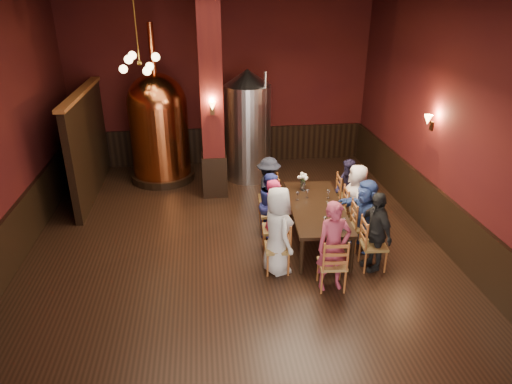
{
  "coord_description": "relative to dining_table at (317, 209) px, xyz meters",
  "views": [
    {
      "loc": [
        -0.53,
        -7.33,
        4.6
      ],
      "look_at": [
        0.38,
        0.2,
        1.17
      ],
      "focal_mm": 32.0,
      "sensor_mm": 36.0,
      "label": 1
    }
  ],
  "objects": [
    {
      "name": "wine_glass_4",
      "position": [
        0.31,
        0.32,
        0.15
      ],
      "size": [
        0.07,
        0.07,
        0.17
      ],
      "primitive_type": null,
      "color": "white",
      "rests_on": "dining_table"
    },
    {
      "name": "person_8",
      "position": [
        -0.11,
        -1.55,
        0.09
      ],
      "size": [
        0.6,
        0.42,
        1.55
      ],
      "primitive_type": "imported",
      "rotation": [
        0.0,
        0.0,
        6.38
      ],
      "color": "#933148",
      "rests_on": "ground"
    },
    {
      "name": "dining_table",
      "position": [
        0.0,
        0.0,
        0.0
      ],
      "size": [
        1.16,
        2.46,
        0.75
      ],
      "rotation": [
        0.0,
        0.0,
        -0.07
      ],
      "color": "black",
      "rests_on": "ground"
    },
    {
      "name": "wine_glass_5",
      "position": [
        0.09,
        -0.98,
        0.15
      ],
      "size": [
        0.07,
        0.07,
        0.17
      ],
      "primitive_type": null,
      "color": "white",
      "rests_on": "dining_table"
    },
    {
      "name": "chair_0",
      "position": [
        -0.92,
        -0.94,
        -0.23
      ],
      "size": [
        0.49,
        0.49,
        0.92
      ],
      "primitive_type": null,
      "rotation": [
        0.0,
        0.0,
        -1.64
      ],
      "color": "#9C5727",
      "rests_on": "ground"
    },
    {
      "name": "wainscot_left",
      "position": [
        -5.53,
        -0.33,
        -0.19
      ],
      "size": [
        0.08,
        9.9,
        1.0
      ],
      "primitive_type": "cube",
      "color": "black",
      "rests_on": "ground"
    },
    {
      "name": "column",
      "position": [
        -1.87,
        2.47,
        1.56
      ],
      "size": [
        0.58,
        0.58,
        4.5
      ],
      "primitive_type": "cube",
      "color": "#49120F",
      "rests_on": "ground"
    },
    {
      "name": "person_0",
      "position": [
        -0.92,
        -0.94,
        0.1
      ],
      "size": [
        0.68,
        0.87,
        1.58
      ],
      "primitive_type": "imported",
      "rotation": [
        0.0,
        0.0,
        1.82
      ],
      "color": "#BEBEBE",
      "rests_on": "ground"
    },
    {
      "name": "person_3",
      "position": [
        -0.78,
        1.06,
        0.0
      ],
      "size": [
        0.71,
        0.99,
        1.38
      ],
      "primitive_type": "imported",
      "rotation": [
        0.0,
        0.0,
        1.33
      ],
      "color": "black",
      "rests_on": "ground"
    },
    {
      "name": "chair_6",
      "position": [
        0.87,
        0.27,
        -0.23
      ],
      "size": [
        0.49,
        0.49,
        0.92
      ],
      "primitive_type": null,
      "rotation": [
        0.0,
        0.0,
        1.5
      ],
      "color": "#9C5727",
      "rests_on": "ground"
    },
    {
      "name": "wainscot_back",
      "position": [
        -1.57,
        4.63,
        -0.19
      ],
      "size": [
        7.9,
        0.08,
        1.0
      ],
      "primitive_type": "cube",
      "color": "black",
      "rests_on": "ground"
    },
    {
      "name": "sconce_wall",
      "position": [
        2.33,
        0.47,
        1.51
      ],
      "size": [
        0.2,
        0.2,
        0.36
      ],
      "primitive_type": null,
      "rotation": [
        0.0,
        0.0,
        1.57
      ],
      "color": "black",
      "rests_on": "room"
    },
    {
      "name": "chair_5",
      "position": [
        0.83,
        -0.39,
        -0.23
      ],
      "size": [
        0.49,
        0.49,
        0.92
      ],
      "primitive_type": null,
      "rotation": [
        0.0,
        0.0,
        1.5
      ],
      "color": "#9C5727",
      "rests_on": "ground"
    },
    {
      "name": "wine_glass_9",
      "position": [
        -0.05,
        -0.78,
        0.15
      ],
      "size": [
        0.07,
        0.07,
        0.17
      ],
      "primitive_type": null,
      "color": "white",
      "rests_on": "dining_table"
    },
    {
      "name": "pendant_cluster",
      "position": [
        -3.37,
        2.57,
        2.41
      ],
      "size": [
        0.9,
        0.9,
        1.7
      ],
      "primitive_type": null,
      "color": "#A57226",
      "rests_on": "room"
    },
    {
      "name": "wine_glass_8",
      "position": [
        0.17,
        -1.0,
        0.15
      ],
      "size": [
        0.07,
        0.07,
        0.17
      ],
      "primitive_type": null,
      "color": "white",
      "rests_on": "dining_table"
    },
    {
      "name": "wine_glass_1",
      "position": [
        0.24,
        -1.0,
        0.15
      ],
      "size": [
        0.07,
        0.07,
        0.17
      ],
      "primitive_type": null,
      "color": "white",
      "rests_on": "dining_table"
    },
    {
      "name": "chair_1",
      "position": [
        -0.87,
        -0.27,
        -0.23
      ],
      "size": [
        0.49,
        0.49,
        0.92
      ],
      "primitive_type": null,
      "rotation": [
        0.0,
        0.0,
        -1.64
      ],
      "color": "#9C5727",
      "rests_on": "ground"
    },
    {
      "name": "wine_glass_0",
      "position": [
        -0.1,
        0.39,
        0.15
      ],
      "size": [
        0.07,
        0.07,
        0.17
      ],
      "primitive_type": null,
      "color": "white",
      "rests_on": "dining_table"
    },
    {
      "name": "chair_3",
      "position": [
        -0.78,
        1.06,
        -0.23
      ],
      "size": [
        0.49,
        0.49,
        0.92
      ],
      "primitive_type": null,
      "rotation": [
        0.0,
        0.0,
        -1.64
      ],
      "color": "#9C5727",
      "rests_on": "ground"
    },
    {
      "name": "wine_glass_3",
      "position": [
        -0.32,
        0.3,
        0.15
      ],
      "size": [
        0.07,
        0.07,
        0.17
      ],
      "primitive_type": null,
      "color": "white",
      "rests_on": "dining_table"
    },
    {
      "name": "person_4",
      "position": [
        0.78,
        -1.06,
        0.05
      ],
      "size": [
        0.53,
        0.92,
        1.47
      ],
      "primitive_type": "imported",
      "rotation": [
        0.0,
        0.0,
        4.93
      ],
      "color": "black",
      "rests_on": "ground"
    },
    {
      "name": "copper_kettle",
      "position": [
        -3.18,
        3.59,
        0.72
      ],
      "size": [
        1.92,
        1.92,
        3.85
      ],
      "rotation": [
        0.0,
        0.0,
        -0.42
      ],
      "color": "black",
      "rests_on": "ground"
    },
    {
      "name": "rose_vase",
      "position": [
        -0.1,
        0.79,
        0.3
      ],
      "size": [
        0.22,
        0.22,
        0.37
      ],
      "color": "white",
      "rests_on": "dining_table"
    },
    {
      "name": "chair_2",
      "position": [
        -0.83,
        0.39,
        -0.23
      ],
      "size": [
        0.49,
        0.49,
        0.92
      ],
      "primitive_type": null,
      "rotation": [
        0.0,
        0.0,
        -1.64
      ],
      "color": "#9C5727",
      "rests_on": "ground"
    },
    {
      "name": "wine_glass_6",
      "position": [
        -0.1,
        0.72,
        0.15
      ],
      "size": [
        0.07,
        0.07,
        0.17
      ],
      "primitive_type": null,
      "color": "white",
      "rests_on": "dining_table"
    },
    {
      "name": "room",
      "position": [
        -1.57,
        -0.33,
        1.56
      ],
      "size": [
        10.0,
        10.02,
        4.5
      ],
      "color": "black",
      "rests_on": "ground"
    },
    {
      "name": "person_2",
      "position": [
        -0.83,
        0.39,
        -0.03
      ],
      "size": [
        0.49,
        0.7,
        1.31
      ],
      "primitive_type": "imported",
      "rotation": [
        0.0,
        0.0,
        1.27
      ],
      "color": "navy",
      "rests_on": "ground"
    },
    {
      "name": "wainscot_right",
      "position": [
        2.39,
        -0.33,
        -0.19
      ],
      "size": [
        0.08,
        9.9,
        1.0
      ],
      "primitive_type": "cube",
      "color": "black",
      "rests_on": "ground"
    },
    {
      "name": "person_5",
      "position": [
        0.83,
        -0.39,
        0.02
      ],
      "size": [
        0.76,
        1.37,
        1.41
      ],
      "primitive_type": "imported",
      "rotation": [
        0.0,
        0.0,
        4.99
      ],
      "color": "#2D4487",
      "rests_on": "ground"
    },
    {
      "name": "wine_glass_7",
      "position": [
        0.26,
        -0.88,
        0.15
      ],
      "size": [
        0.07,
        0.07,
        0.17
      ],
      "primitive_type": null,
      "color": "white",
      "rests_on": "dining_table"
    },
    {
      "name": "chair_7",
      "position": [
        0.92,
        0.94,
        -0.23
      ],
      "size": [
        0.49,
        0.49,
        0.92
      ],
      "primitive_type": null,
      "rotation": [
        0.0,
        0.0,
        1.5
      ],
      "color": "#9C5727",
      "rests_on": "ground"
    },
    {
      "name": "steel_vessel",
      "position": [
        -0.97,
        3.41,
        0.71
      ],
      "size": [
        1.26,
        1.26,
        2.79
      ],
      "rotation": [
        0.0,
        0.0,
        -0.1
      ],
      "color": "#B2B2B7",
      "rests_on": "ground"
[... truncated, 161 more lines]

